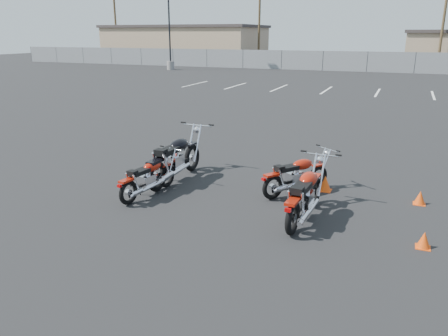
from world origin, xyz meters
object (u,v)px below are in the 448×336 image
at_px(motorcycle_second_black, 176,159).
at_px(motorcycle_rear_red, 305,195).
at_px(motorcycle_third_red, 296,175).
at_px(motorcycle_front_red, 148,178).

bearing_deg(motorcycle_second_black, motorcycle_rear_red, -18.02).
xyz_separation_m(motorcycle_second_black, motorcycle_third_red, (2.85, 0.20, -0.12)).
relative_size(motorcycle_second_black, motorcycle_rear_red, 1.12).
xyz_separation_m(motorcycle_second_black, motorcycle_rear_red, (3.32, -1.08, -0.06)).
xyz_separation_m(motorcycle_third_red, motorcycle_rear_red, (0.48, -1.29, 0.06)).
distance_m(motorcycle_second_black, motorcycle_third_red, 2.86).
bearing_deg(motorcycle_rear_red, motorcycle_second_black, 161.98).
height_order(motorcycle_third_red, motorcycle_rear_red, motorcycle_rear_red).
xyz_separation_m(motorcycle_front_red, motorcycle_third_red, (2.90, 1.32, 0.02)).
bearing_deg(motorcycle_second_black, motorcycle_third_red, 4.12).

